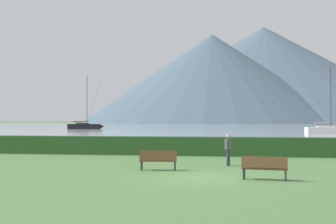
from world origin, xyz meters
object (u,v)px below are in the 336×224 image
(sailboat_slip_6, at_px, (328,130))
(park_bench_near_path, at_px, (158,159))
(park_bench_under_tree, at_px, (264,167))
(person_seated_viewer, at_px, (228,147))
(sailboat_slip_4, at_px, (85,126))

(sailboat_slip_6, xyz_separation_m, park_bench_near_path, (-19.06, -55.09, -0.15))
(park_bench_near_path, distance_m, park_bench_under_tree, 5.39)
(sailboat_slip_6, height_order, park_bench_under_tree, sailboat_slip_6)
(sailboat_slip_6, xyz_separation_m, park_bench_under_tree, (-14.32, -57.68, -0.15))
(park_bench_near_path, bearing_deg, sailboat_slip_6, 64.08)
(park_bench_near_path, height_order, person_seated_viewer, person_seated_viewer)
(sailboat_slip_6, height_order, person_seated_viewer, sailboat_slip_6)
(person_seated_viewer, bearing_deg, park_bench_near_path, -128.52)
(park_bench_near_path, height_order, park_bench_under_tree, same)
(sailboat_slip_6, relative_size, person_seated_viewer, 6.84)
(sailboat_slip_6, distance_m, park_bench_near_path, 58.29)
(sailboat_slip_6, relative_size, park_bench_near_path, 6.31)
(sailboat_slip_6, distance_m, park_bench_under_tree, 59.43)
(sailboat_slip_4, height_order, person_seated_viewer, sailboat_slip_4)
(sailboat_slip_4, bearing_deg, sailboat_slip_6, -36.68)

